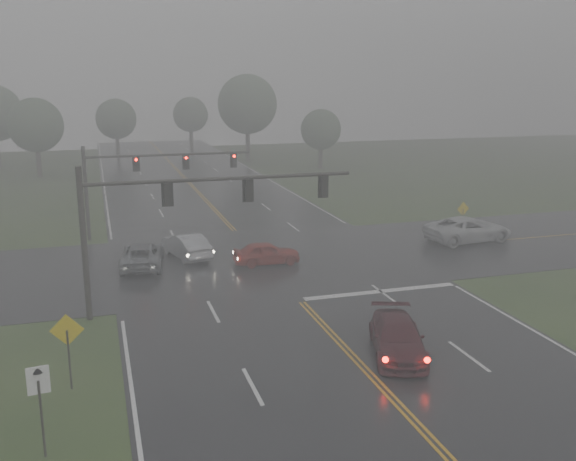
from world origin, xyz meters
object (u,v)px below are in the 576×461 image
object	(u,v)px
sedan_silver	(187,257)
pickup_white	(468,241)
sedan_maroon	(397,354)
signal_gantry_near	(171,208)
signal_gantry_far	(139,173)
sedan_red	(267,264)
car_grey	(143,267)

from	to	relation	value
sedan_silver	pickup_white	world-z (taller)	pickup_white
sedan_maroon	signal_gantry_near	xyz separation A→B (m)	(-8.02, 7.70, 5.05)
signal_gantry_far	pickup_white	bearing A→B (deg)	-20.25
sedan_red	signal_gantry_near	bearing A→B (deg)	137.39
car_grey	sedan_silver	bearing A→B (deg)	-146.82
sedan_silver	car_grey	size ratio (longest dim) A/B	0.91
sedan_silver	pickup_white	xyz separation A→B (m)	(19.13, -1.53, 0.00)
car_grey	pickup_white	size ratio (longest dim) A/B	0.84
sedan_silver	signal_gantry_far	world-z (taller)	signal_gantry_far
sedan_red	signal_gantry_near	distance (m)	10.24
sedan_red	pickup_white	distance (m)	14.77
sedan_red	sedan_silver	size ratio (longest dim) A/B	0.87
sedan_red	car_grey	xyz separation A→B (m)	(-7.23, 1.58, 0.00)
sedan_maroon	car_grey	bearing A→B (deg)	138.20
sedan_maroon	sedan_silver	bearing A→B (deg)	128.34
car_grey	pickup_white	distance (m)	21.93
signal_gantry_far	sedan_red	bearing A→B (deg)	-54.18
sedan_red	signal_gantry_near	xyz separation A→B (m)	(-6.26, -6.35, 5.05)
sedan_red	car_grey	bearing A→B (deg)	79.65
signal_gantry_near	signal_gantry_far	bearing A→B (deg)	91.56
sedan_red	signal_gantry_far	bearing A→B (deg)	37.80
sedan_red	car_grey	world-z (taller)	car_grey
sedan_red	sedan_maroon	bearing A→B (deg)	-170.88
sedan_maroon	pickup_white	bearing A→B (deg)	68.26
signal_gantry_far	signal_gantry_near	bearing A→B (deg)	-88.44
car_grey	signal_gantry_near	world-z (taller)	signal_gantry_near
pickup_white	car_grey	bearing A→B (deg)	85.14
sedan_silver	pickup_white	distance (m)	19.19
sedan_maroon	sedan_silver	xyz separation A→B (m)	(-6.18, 16.94, 0.00)
sedan_maroon	sedan_silver	world-z (taller)	sedan_silver
pickup_white	signal_gantry_near	distance (m)	22.90
pickup_white	signal_gantry_near	world-z (taller)	signal_gantry_near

